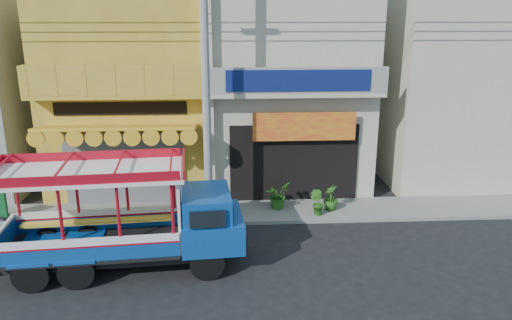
% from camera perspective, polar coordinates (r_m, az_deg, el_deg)
% --- Properties ---
extents(ground, '(90.00, 90.00, 0.00)m').
position_cam_1_polar(ground, '(13.81, -1.52, -12.56)').
color(ground, black).
rests_on(ground, ground).
extents(sidewalk, '(30.00, 2.00, 0.12)m').
position_cam_1_polar(sidewalk, '(17.39, -1.92, -5.94)').
color(sidewalk, slate).
rests_on(sidewalk, ground).
extents(shophouse_left, '(6.00, 7.50, 8.24)m').
position_cam_1_polar(shophouse_left, '(20.51, -13.68, 8.83)').
color(shophouse_left, '#AD8B26').
rests_on(shophouse_left, ground).
extents(shophouse_right, '(6.00, 6.75, 8.24)m').
position_cam_1_polar(shophouse_right, '(20.32, 3.42, 9.19)').
color(shophouse_right, '#BDB59B').
rests_on(shophouse_right, ground).
extents(party_pilaster, '(0.35, 0.30, 8.00)m').
position_cam_1_polar(party_pilaster, '(17.13, -5.49, 7.39)').
color(party_pilaster, '#BDB59B').
rests_on(party_pilaster, ground).
extents(filler_building_right, '(6.00, 6.00, 7.60)m').
position_cam_1_polar(filler_building_right, '(22.30, 21.75, 7.92)').
color(filler_building_right, '#BDB59B').
rests_on(filler_building_right, ground).
extents(utility_pole, '(28.00, 0.26, 9.00)m').
position_cam_1_polar(utility_pole, '(15.45, -5.25, 10.25)').
color(utility_pole, gray).
rests_on(utility_pole, ground).
extents(songthaew_truck, '(6.71, 2.66, 3.06)m').
position_cam_1_polar(songthaew_truck, '(13.71, -13.21, -6.40)').
color(songthaew_truck, black).
rests_on(songthaew_truck, ground).
extents(potted_plant_a, '(1.09, 1.11, 0.94)m').
position_cam_1_polar(potted_plant_a, '(17.41, 2.50, -4.04)').
color(potted_plant_a, '#275B1A').
rests_on(potted_plant_a, sidewalk).
extents(potted_plant_b, '(0.60, 0.59, 0.85)m').
position_cam_1_polar(potted_plant_b, '(16.98, 6.99, -4.86)').
color(potted_plant_b, '#275B1A').
rests_on(potted_plant_b, sidewalk).
extents(potted_plant_c, '(0.50, 0.50, 0.89)m').
position_cam_1_polar(potted_plant_c, '(17.43, 8.53, -4.27)').
color(potted_plant_c, '#275B1A').
rests_on(potted_plant_c, sidewalk).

